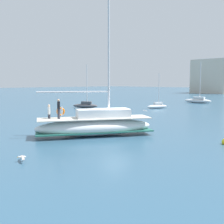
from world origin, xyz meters
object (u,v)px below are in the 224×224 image
Objects in this scene: moored_sloop_far at (198,100)px; seagull at (22,157)px; moored_catamaran at (85,105)px; moored_sloop_near at (157,106)px; main_sailboat at (96,125)px.

seagull is (14.74, -47.13, -0.35)m from moored_sloop_far.
seagull is (22.84, -23.27, -0.25)m from moored_catamaran.
moored_sloop_far is at bearing 93.90° from moored_sloop_near.
moored_catamaran is 7.32× the size of seagull.
moored_sloop_near is 0.80× the size of moored_catamaran.
main_sailboat is at bearing -73.13° from moored_sloop_far.
moored_sloop_far is at bearing 106.87° from main_sailboat.
moored_sloop_near is at bearing -86.10° from moored_sloop_far.
seagull is at bearing -45.54° from moored_catamaran.
moored_sloop_far is at bearing 71.25° from moored_catamaran.
moored_sloop_far is 1.18× the size of moored_catamaran.
moored_sloop_far is at bearing 107.37° from seagull.
moored_sloop_near is 0.68× the size of moored_sloop_far.
seagull is (2.85, -7.92, -0.65)m from main_sailboat.
moored_sloop_near reaches higher than seagull.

